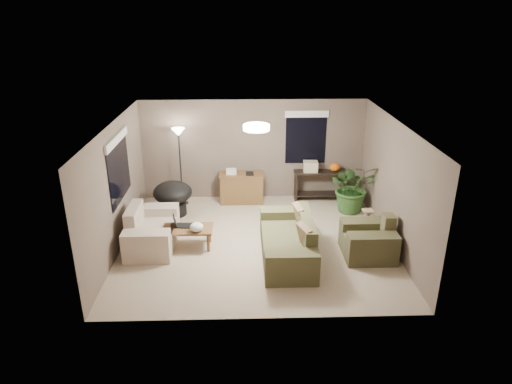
{
  "coord_description": "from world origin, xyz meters",
  "views": [
    {
      "loc": [
        -0.26,
        -8.38,
        4.52
      ],
      "look_at": [
        0.0,
        0.2,
        1.05
      ],
      "focal_mm": 32.0,
      "sensor_mm": 36.0,
      "label": 1
    }
  ],
  "objects_px": {
    "loveseat": "(151,232)",
    "coffee_table": "(188,231)",
    "papasan_chair": "(173,196)",
    "cat_scratching_post": "(367,222)",
    "floor_lamp": "(179,141)",
    "main_sofa": "(289,243)",
    "armchair": "(369,241)",
    "houseplant": "(353,192)",
    "desk": "(242,188)",
    "console_table": "(320,183)"
  },
  "relations": [
    {
      "from": "coffee_table",
      "to": "floor_lamp",
      "type": "distance_m",
      "value": 2.59
    },
    {
      "from": "armchair",
      "to": "console_table",
      "type": "xyz_separation_m",
      "value": [
        -0.52,
        2.83,
        0.14
      ]
    },
    {
      "from": "main_sofa",
      "to": "papasan_chair",
      "type": "bearing_deg",
      "value": 141.02
    },
    {
      "from": "loveseat",
      "to": "houseplant",
      "type": "bearing_deg",
      "value": 19.06
    },
    {
      "from": "coffee_table",
      "to": "houseplant",
      "type": "xyz_separation_m",
      "value": [
        3.71,
        1.65,
        0.12
      ]
    },
    {
      "from": "armchair",
      "to": "floor_lamp",
      "type": "relative_size",
      "value": 0.52
    },
    {
      "from": "coffee_table",
      "to": "cat_scratching_post",
      "type": "xyz_separation_m",
      "value": [
        3.8,
        0.58,
        -0.14
      ]
    },
    {
      "from": "main_sofa",
      "to": "armchair",
      "type": "bearing_deg",
      "value": 0.17
    },
    {
      "from": "coffee_table",
      "to": "papasan_chair",
      "type": "relative_size",
      "value": 0.86
    },
    {
      "from": "main_sofa",
      "to": "desk",
      "type": "relative_size",
      "value": 2.0
    },
    {
      "from": "coffee_table",
      "to": "floor_lamp",
      "type": "relative_size",
      "value": 0.52
    },
    {
      "from": "loveseat",
      "to": "cat_scratching_post",
      "type": "distance_m",
      "value": 4.59
    },
    {
      "from": "loveseat",
      "to": "desk",
      "type": "relative_size",
      "value": 1.45
    },
    {
      "from": "floor_lamp",
      "to": "desk",
      "type": "bearing_deg",
      "value": 1.74
    },
    {
      "from": "loveseat",
      "to": "coffee_table",
      "type": "xyz_separation_m",
      "value": [
        0.76,
        -0.11,
        0.06
      ]
    },
    {
      "from": "cat_scratching_post",
      "to": "desk",
      "type": "bearing_deg",
      "value": 147.85
    },
    {
      "from": "loveseat",
      "to": "armchair",
      "type": "relative_size",
      "value": 1.6
    },
    {
      "from": "armchair",
      "to": "cat_scratching_post",
      "type": "relative_size",
      "value": 2.0
    },
    {
      "from": "loveseat",
      "to": "coffee_table",
      "type": "bearing_deg",
      "value": -7.99
    },
    {
      "from": "armchair",
      "to": "floor_lamp",
      "type": "distance_m",
      "value": 4.94
    },
    {
      "from": "main_sofa",
      "to": "papasan_chair",
      "type": "height_order",
      "value": "main_sofa"
    },
    {
      "from": "console_table",
      "to": "floor_lamp",
      "type": "height_order",
      "value": "floor_lamp"
    },
    {
      "from": "coffee_table",
      "to": "desk",
      "type": "distance_m",
      "value": 2.53
    },
    {
      "from": "armchair",
      "to": "cat_scratching_post",
      "type": "height_order",
      "value": "armchair"
    },
    {
      "from": "houseplant",
      "to": "coffee_table",
      "type": "bearing_deg",
      "value": -156.0
    },
    {
      "from": "cat_scratching_post",
      "to": "console_table",
      "type": "bearing_deg",
      "value": 112.39
    },
    {
      "from": "loveseat",
      "to": "papasan_chair",
      "type": "height_order",
      "value": "loveseat"
    },
    {
      "from": "console_table",
      "to": "cat_scratching_post",
      "type": "bearing_deg",
      "value": -67.61
    },
    {
      "from": "main_sofa",
      "to": "armchair",
      "type": "xyz_separation_m",
      "value": [
        1.56,
        0.0,
        0.0
      ]
    },
    {
      "from": "papasan_chair",
      "to": "cat_scratching_post",
      "type": "distance_m",
      "value": 4.43
    },
    {
      "from": "papasan_chair",
      "to": "cat_scratching_post",
      "type": "relative_size",
      "value": 2.33
    },
    {
      "from": "floor_lamp",
      "to": "armchair",
      "type": "bearing_deg",
      "value": -34.1
    },
    {
      "from": "papasan_chair",
      "to": "cat_scratching_post",
      "type": "xyz_separation_m",
      "value": [
        4.31,
        -1.02,
        -0.25
      ]
    },
    {
      "from": "desk",
      "to": "console_table",
      "type": "relative_size",
      "value": 0.85
    },
    {
      "from": "armchair",
      "to": "loveseat",
      "type": "bearing_deg",
      "value": 172.89
    },
    {
      "from": "coffee_table",
      "to": "houseplant",
      "type": "bearing_deg",
      "value": 24.0
    },
    {
      "from": "houseplant",
      "to": "main_sofa",
      "type": "bearing_deg",
      "value": -129.21
    },
    {
      "from": "armchair",
      "to": "floor_lamp",
      "type": "bearing_deg",
      "value": 145.9
    },
    {
      "from": "floor_lamp",
      "to": "cat_scratching_post",
      "type": "relative_size",
      "value": 3.82
    },
    {
      "from": "houseplant",
      "to": "cat_scratching_post",
      "type": "xyz_separation_m",
      "value": [
        0.08,
        -1.07,
        -0.26
      ]
    },
    {
      "from": "desk",
      "to": "papasan_chair",
      "type": "xyz_separation_m",
      "value": [
        -1.6,
        -0.68,
        0.09
      ]
    },
    {
      "from": "main_sofa",
      "to": "coffee_table",
      "type": "relative_size",
      "value": 2.2
    },
    {
      "from": "floor_lamp",
      "to": "cat_scratching_post",
      "type": "xyz_separation_m",
      "value": [
        4.18,
        -1.66,
        -1.38
      ]
    },
    {
      "from": "console_table",
      "to": "cat_scratching_post",
      "type": "xyz_separation_m",
      "value": [
        0.75,
        -1.81,
        -0.22
      ]
    },
    {
      "from": "floor_lamp",
      "to": "houseplant",
      "type": "height_order",
      "value": "floor_lamp"
    },
    {
      "from": "console_table",
      "to": "floor_lamp",
      "type": "relative_size",
      "value": 0.68
    },
    {
      "from": "console_table",
      "to": "houseplant",
      "type": "bearing_deg",
      "value": -48.22
    },
    {
      "from": "loveseat",
      "to": "cat_scratching_post",
      "type": "height_order",
      "value": "loveseat"
    },
    {
      "from": "houseplant",
      "to": "cat_scratching_post",
      "type": "distance_m",
      "value": 1.1
    },
    {
      "from": "papasan_chair",
      "to": "houseplant",
      "type": "xyz_separation_m",
      "value": [
        4.22,
        0.05,
        0.01
      ]
    }
  ]
}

